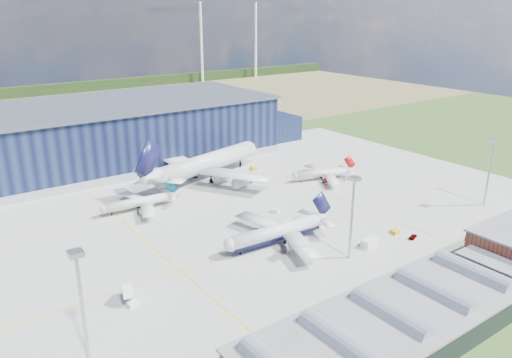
# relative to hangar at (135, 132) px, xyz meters

# --- Properties ---
(ground) EXTENTS (600.00, 600.00, 0.00)m
(ground) POSITION_rel_hangar_xyz_m (-2.81, -94.80, -11.62)
(ground) COLOR #2B4D1C
(ground) RESTS_ON ground
(apron) EXTENTS (220.00, 160.00, 0.08)m
(apron) POSITION_rel_hangar_xyz_m (-2.81, -84.80, -11.59)
(apron) COLOR gray
(apron) RESTS_ON ground
(farmland) EXTENTS (600.00, 220.00, 0.01)m
(farmland) POSITION_rel_hangar_xyz_m (-2.81, 125.20, -11.62)
(farmland) COLOR olive
(farmland) RESTS_ON ground
(treeline) EXTENTS (600.00, 8.00, 8.00)m
(treeline) POSITION_rel_hangar_xyz_m (-2.81, 205.20, -7.62)
(treeline) COLOR black
(treeline) RESTS_ON ground
(hangar) EXTENTS (145.00, 62.00, 26.10)m
(hangar) POSITION_rel_hangar_xyz_m (0.00, 0.00, 0.00)
(hangar) COLOR black
(hangar) RESTS_ON ground
(glass_concourse) EXTENTS (78.00, 23.00, 8.60)m
(glass_concourse) POSITION_rel_hangar_xyz_m (-9.26, -154.80, -7.93)
(glass_concourse) COLOR black
(glass_concourse) RESTS_ON ground
(light_mast_west) EXTENTS (2.60, 2.60, 23.00)m
(light_mast_west) POSITION_rel_hangar_xyz_m (-62.81, -124.80, 3.82)
(light_mast_west) COLOR #A9ADB0
(light_mast_west) RESTS_ON ground
(light_mast_center) EXTENTS (2.60, 2.60, 23.00)m
(light_mast_center) POSITION_rel_hangar_xyz_m (7.19, -124.80, 3.82)
(light_mast_center) COLOR #A9ADB0
(light_mast_center) RESTS_ON ground
(light_mast_east) EXTENTS (2.60, 2.60, 23.00)m
(light_mast_east) POSITION_rel_hangar_xyz_m (72.19, -124.80, 3.82)
(light_mast_east) COLOR #A9ADB0
(light_mast_east) RESTS_ON ground
(airliner_navy) EXTENTS (39.40, 38.63, 12.27)m
(airliner_navy) POSITION_rel_hangar_xyz_m (-3.65, -106.80, -5.48)
(airliner_navy) COLOR silver
(airliner_navy) RESTS_ON ground
(airliner_red) EXTENTS (34.32, 33.95, 8.89)m
(airliner_red) POSITION_rel_hangar_xyz_m (45.47, -72.80, -7.17)
(airliner_red) COLOR silver
(airliner_red) RESTS_ON ground
(airliner_widebody) EXTENTS (78.35, 77.37, 20.88)m
(airliner_widebody) POSITION_rel_hangar_xyz_m (9.94, -45.58, -1.17)
(airliner_widebody) COLOR silver
(airliner_widebody) RESTS_ON ground
(airliner_regional) EXTENTS (29.84, 29.29, 9.06)m
(airliner_regional) POSITION_rel_hangar_xyz_m (-25.24, -60.22, -7.09)
(airliner_regional) COLOR silver
(airliner_regional) RESTS_ON ground
(gse_tug_b) EXTENTS (2.41, 3.05, 1.17)m
(gse_tug_b) POSITION_rel_hangar_xyz_m (29.37, -121.96, -11.03)
(gse_tug_b) COLOR gold
(gse_tug_b) RESTS_ON ground
(gse_van_a) EXTENTS (6.20, 4.09, 2.49)m
(gse_van_a) POSITION_rel_hangar_xyz_m (7.03, -100.22, -10.37)
(gse_van_a) COLOR white
(gse_van_a) RESTS_ON ground
(gse_cart_a) EXTENTS (2.54, 3.06, 1.13)m
(gse_cart_a) POSITION_rel_hangar_xyz_m (10.66, -88.10, -11.05)
(gse_cart_a) COLOR white
(gse_cart_a) RESTS_ON ground
(gse_tug_c) EXTENTS (2.92, 3.74, 1.44)m
(gse_tug_c) POSITION_rel_hangar_xyz_m (31.72, -46.55, -10.90)
(gse_tug_c) COLOR gold
(gse_tug_c) RESTS_ON ground
(gse_cart_b) EXTENTS (3.49, 2.69, 1.35)m
(gse_cart_b) POSITION_rel_hangar_xyz_m (2.44, -32.80, -10.94)
(gse_cart_b) COLOR white
(gse_cart_b) RESTS_ON ground
(gse_van_c) EXTENTS (5.38, 3.35, 2.40)m
(gse_van_c) POSITION_rel_hangar_xyz_m (16.71, -123.13, -10.42)
(gse_van_c) COLOR white
(gse_van_c) RESTS_ON ground
(airstair) EXTENTS (3.74, 5.68, 3.38)m
(airstair) POSITION_rel_hangar_xyz_m (-48.86, -110.06, -9.93)
(airstair) COLOR white
(airstair) RESTS_ON ground
(car_a) EXTENTS (4.06, 2.72, 1.28)m
(car_a) POSITION_rel_hangar_xyz_m (31.09, -127.15, -10.97)
(car_a) COLOR #99999E
(car_a) RESTS_ON ground
(car_b) EXTENTS (3.61, 1.42, 1.17)m
(car_b) POSITION_rel_hangar_xyz_m (61.54, -139.01, -11.03)
(car_b) COLOR #99999E
(car_b) RESTS_ON ground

